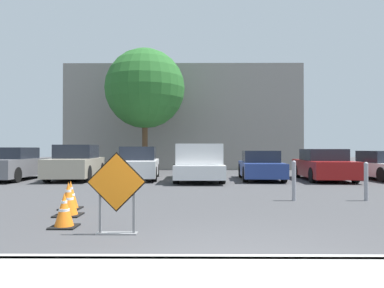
% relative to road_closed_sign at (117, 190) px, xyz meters
% --- Properties ---
extents(ground_plane, '(96.00, 96.00, 0.00)m').
position_rel_road_closed_sign_xyz_m(ground_plane, '(1.76, 8.27, -0.74)').
color(ground_plane, '#3D3D3F').
extents(curb_lip, '(22.04, 0.20, 0.14)m').
position_rel_road_closed_sign_xyz_m(curb_lip, '(1.76, -1.73, -0.67)').
color(curb_lip, '#999993').
rests_on(curb_lip, ground_plane).
extents(road_closed_sign, '(0.99, 0.20, 1.37)m').
position_rel_road_closed_sign_xyz_m(road_closed_sign, '(0.00, 0.00, 0.00)').
color(road_closed_sign, black).
rests_on(road_closed_sign, ground_plane).
extents(traffic_cone_nearest, '(0.46, 0.46, 0.62)m').
position_rel_road_closed_sign_xyz_m(traffic_cone_nearest, '(-1.06, 0.55, -0.44)').
color(traffic_cone_nearest, black).
rests_on(traffic_cone_nearest, ground_plane).
extents(traffic_cone_second, '(0.54, 0.54, 0.71)m').
position_rel_road_closed_sign_xyz_m(traffic_cone_second, '(-1.38, 1.71, -0.39)').
color(traffic_cone_second, black).
rests_on(traffic_cone_second, ground_plane).
extents(traffic_cone_third, '(0.48, 0.48, 0.66)m').
position_rel_road_closed_sign_xyz_m(traffic_cone_third, '(-1.63, 2.60, -0.42)').
color(traffic_cone_third, black).
rests_on(traffic_cone_third, ground_plane).
extents(parked_car_nearest, '(1.89, 4.45, 1.47)m').
position_rel_road_closed_sign_xyz_m(parked_car_nearest, '(-6.96, 10.65, -0.05)').
color(parked_car_nearest, slate).
rests_on(parked_car_nearest, ground_plane).
extents(parked_car_second, '(2.12, 4.73, 1.59)m').
position_rel_road_closed_sign_xyz_m(parked_car_second, '(-4.15, 10.93, -0.00)').
color(parked_car_second, '#A39984').
rests_on(parked_car_second, ground_plane).
extents(parked_car_third, '(2.05, 4.64, 1.51)m').
position_rel_road_closed_sign_xyz_m(parked_car_third, '(-1.33, 11.23, -0.05)').
color(parked_car_third, white).
rests_on(parked_car_third, ground_plane).
extents(pickup_truck, '(2.11, 5.40, 1.61)m').
position_rel_road_closed_sign_xyz_m(pickup_truck, '(1.48, 10.21, -0.01)').
color(pickup_truck, silver).
rests_on(pickup_truck, ground_plane).
extents(parked_car_fourth, '(1.98, 4.20, 1.32)m').
position_rel_road_closed_sign_xyz_m(parked_car_fourth, '(4.29, 10.83, -0.12)').
color(parked_car_fourth, navy).
rests_on(parked_car_fourth, ground_plane).
extents(parked_car_fifth, '(2.08, 4.48, 1.40)m').
position_rel_road_closed_sign_xyz_m(parked_car_fifth, '(7.11, 10.68, -0.09)').
color(parked_car_fifth, maroon).
rests_on(parked_car_fifth, ground_plane).
extents(parked_car_sixth, '(2.03, 4.29, 1.32)m').
position_rel_road_closed_sign_xyz_m(parked_car_sixth, '(9.92, 10.97, -0.13)').
color(parked_car_sixth, white).
rests_on(parked_car_sixth, ground_plane).
extents(bollard_nearest, '(0.12, 0.12, 1.10)m').
position_rel_road_closed_sign_xyz_m(bollard_nearest, '(4.01, 4.03, -0.16)').
color(bollard_nearest, gray).
rests_on(bollard_nearest, ground_plane).
extents(bollard_second, '(0.12, 0.12, 1.06)m').
position_rel_road_closed_sign_xyz_m(bollard_second, '(5.97, 4.03, -0.19)').
color(bollard_second, gray).
rests_on(bollard_second, ground_plane).
extents(building_facade_backdrop, '(15.91, 5.00, 7.07)m').
position_rel_road_closed_sign_xyz_m(building_facade_backdrop, '(0.52, 20.92, 2.79)').
color(building_facade_backdrop, gray).
rests_on(building_facade_backdrop, ground_plane).
extents(street_tree_behind_lot, '(4.58, 4.58, 7.18)m').
position_rel_road_closed_sign_xyz_m(street_tree_behind_lot, '(-1.58, 15.29, 4.13)').
color(street_tree_behind_lot, '#513823').
rests_on(street_tree_behind_lot, ground_plane).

